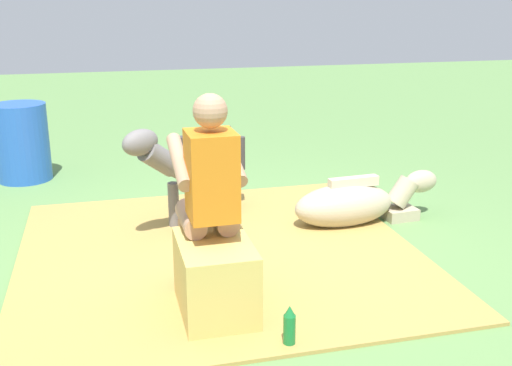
{
  "coord_description": "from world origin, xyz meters",
  "views": [
    {
      "loc": [
        -4.13,
        0.87,
        1.89
      ],
      "look_at": [
        0.06,
        -0.2,
        0.55
      ],
      "focal_mm": 43.04,
      "sensor_mm": 36.0,
      "label": 1
    }
  ],
  "objects_px": {
    "hay_bale": "(215,279)",
    "water_barrel": "(22,142)",
    "person_seated": "(208,190)",
    "pony_lying": "(355,203)",
    "pony_standing": "(197,161)",
    "soda_bottle": "(289,327)"
  },
  "relations": [
    {
      "from": "soda_bottle",
      "to": "water_barrel",
      "type": "height_order",
      "value": "water_barrel"
    },
    {
      "from": "hay_bale",
      "to": "pony_standing",
      "type": "bearing_deg",
      "value": -5.34
    },
    {
      "from": "soda_bottle",
      "to": "hay_bale",
      "type": "bearing_deg",
      "value": 34.92
    },
    {
      "from": "water_barrel",
      "to": "hay_bale",
      "type": "bearing_deg",
      "value": -156.74
    },
    {
      "from": "pony_lying",
      "to": "person_seated",
      "type": "bearing_deg",
      "value": 126.52
    },
    {
      "from": "hay_bale",
      "to": "soda_bottle",
      "type": "relative_size",
      "value": 2.47
    },
    {
      "from": "person_seated",
      "to": "soda_bottle",
      "type": "relative_size",
      "value": 5.31
    },
    {
      "from": "hay_bale",
      "to": "soda_bottle",
      "type": "bearing_deg",
      "value": -145.08
    },
    {
      "from": "hay_bale",
      "to": "person_seated",
      "type": "height_order",
      "value": "person_seated"
    },
    {
      "from": "pony_standing",
      "to": "pony_lying",
      "type": "distance_m",
      "value": 1.37
    },
    {
      "from": "hay_bale",
      "to": "water_barrel",
      "type": "distance_m",
      "value": 3.61
    },
    {
      "from": "pony_standing",
      "to": "soda_bottle",
      "type": "height_order",
      "value": "pony_standing"
    },
    {
      "from": "pony_lying",
      "to": "hay_bale",
      "type": "bearing_deg",
      "value": 130.58
    },
    {
      "from": "hay_bale",
      "to": "person_seated",
      "type": "distance_m",
      "value": 0.54
    },
    {
      "from": "person_seated",
      "to": "water_barrel",
      "type": "xyz_separation_m",
      "value": [
        3.15,
        1.42,
        -0.34
      ]
    },
    {
      "from": "hay_bale",
      "to": "pony_lying",
      "type": "bearing_deg",
      "value": -49.42
    },
    {
      "from": "hay_bale",
      "to": "pony_standing",
      "type": "height_order",
      "value": "pony_standing"
    },
    {
      "from": "person_seated",
      "to": "water_barrel",
      "type": "relative_size",
      "value": 1.68
    },
    {
      "from": "person_seated",
      "to": "pony_lying",
      "type": "relative_size",
      "value": 1.0
    },
    {
      "from": "person_seated",
      "to": "pony_standing",
      "type": "bearing_deg",
      "value": -6.05
    },
    {
      "from": "person_seated",
      "to": "water_barrel",
      "type": "height_order",
      "value": "person_seated"
    },
    {
      "from": "pony_lying",
      "to": "soda_bottle",
      "type": "relative_size",
      "value": 5.28
    }
  ]
}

